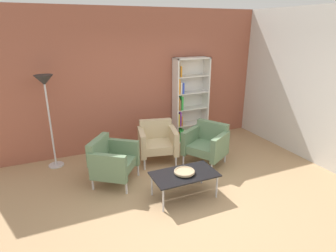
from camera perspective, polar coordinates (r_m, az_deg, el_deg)
ground_plane at (r=4.49m, az=4.66°, el=-14.82°), size 8.32×8.32×0.00m
brick_back_panel at (r=6.08m, az=-6.08°, el=9.16°), size 6.40×0.12×2.90m
plaster_right_partition at (r=6.15m, az=26.61°, el=7.33°), size 0.12×5.20×2.90m
bookshelf_tall at (r=6.42m, az=3.95°, el=5.00°), size 0.80×0.30×1.90m
coffee_table_low at (r=4.40m, az=3.32°, el=-9.95°), size 1.00×0.56×0.40m
decorative_bowl at (r=4.37m, az=3.34°, el=-9.19°), size 0.32×0.32×0.05m
armchair_near_window at (r=5.53m, az=-2.18°, el=-2.99°), size 0.84×0.79×0.78m
armchair_spare_guest at (r=4.85m, az=-11.30°, el=-6.74°), size 0.93×0.95×0.78m
armchair_corner_red at (r=5.48m, az=7.83°, el=-3.40°), size 0.92×0.94×0.78m
floor_lamp_torchiere at (r=5.43m, az=-23.51°, el=6.39°), size 0.32×0.32×1.74m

